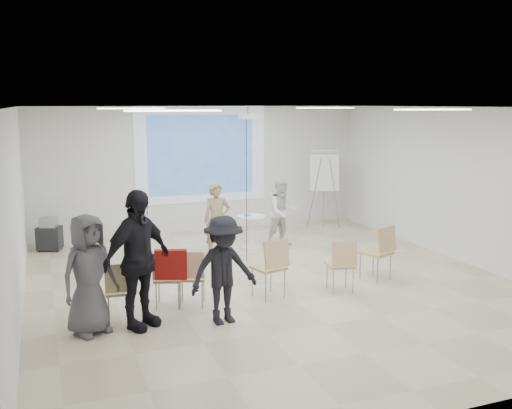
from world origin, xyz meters
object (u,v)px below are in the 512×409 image
object	(u,v)px
pedestal_table	(251,230)
chair_center	(272,263)
chair_far_left	(120,287)
audience_left	(137,250)
chair_right_inner	(342,262)
flipchart_easel	(324,172)
player_right	(283,208)
av_cart	(49,235)
audience_mid	(223,263)
audience_outer	(88,267)
laptop	(191,275)
chair_left_inner	(191,274)
chair_left_mid	(168,275)
player_left	(217,215)
chair_right_far	(380,248)

from	to	relation	value
pedestal_table	chair_center	distance (m)	3.16
chair_far_left	audience_left	distance (m)	0.68
chair_right_inner	chair_far_left	bearing A→B (deg)	-169.29
chair_center	flipchart_easel	size ratio (longest dim) A/B	0.51
player_right	av_cart	bearing A→B (deg)	155.64
audience_mid	flipchart_easel	xyz separation A→B (m)	(4.17, 5.01, 0.55)
pedestal_table	audience_outer	distance (m)	5.02
chair_far_left	chair_center	size ratio (longest dim) A/B	0.91
laptop	audience_left	bearing A→B (deg)	54.02
chair_left_inner	flipchart_easel	bearing A→B (deg)	63.26
chair_left_mid	chair_left_inner	size ratio (longest dim) A/B	1.00
laptop	audience_mid	bearing A→B (deg)	125.04
audience_mid	player_left	bearing A→B (deg)	66.07
chair_center	chair_right_inner	xyz separation A→B (m)	(1.18, -0.14, -0.05)
chair_center	audience_left	size ratio (longest dim) A/B	0.44
chair_far_left	av_cart	bearing A→B (deg)	106.07
chair_far_left	chair_right_inner	bearing A→B (deg)	6.25
chair_left_inner	laptop	size ratio (longest dim) A/B	2.73
player_right	av_cart	distance (m)	4.98
av_cart	chair_center	bearing A→B (deg)	-35.48
chair_left_inner	av_cart	distance (m)	4.80
chair_right_far	av_cart	bearing A→B (deg)	120.54
player_left	player_right	xyz separation A→B (m)	(1.58, 0.33, -0.02)
chair_right_far	audience_mid	world-z (taller)	audience_mid
player_right	pedestal_table	bearing A→B (deg)	172.73
chair_left_mid	flipchart_easel	size ratio (longest dim) A/B	0.46
chair_left_mid	laptop	xyz separation A→B (m)	(0.37, 0.02, -0.05)
chair_left_mid	laptop	world-z (taller)	chair_left_mid
laptop	flipchart_easel	size ratio (longest dim) A/B	0.17
chair_left_mid	audience_mid	world-z (taller)	audience_mid
player_left	chair_far_left	xyz separation A→B (m)	(-2.31, -2.91, -0.33)
chair_far_left	chair_right_far	world-z (taller)	chair_right_far
chair_center	flipchart_easel	world-z (taller)	flipchart_easel
player_right	chair_right_far	distance (m)	2.95
chair_left_inner	audience_left	world-z (taller)	audience_left
player_right	chair_left_mid	bearing A→B (deg)	-145.16
flipchart_easel	laptop	bearing A→B (deg)	-114.37
pedestal_table	audience_mid	world-z (taller)	audience_mid
chair_left_mid	chair_right_inner	world-z (taller)	chair_right_inner
chair_left_inner	chair_right_far	distance (m)	3.39
chair_far_left	audience_mid	distance (m)	1.50
player_right	audience_left	size ratio (longest dim) A/B	0.75
chair_far_left	chair_right_far	size ratio (longest dim) A/B	0.90
chair_left_inner	av_cart	bearing A→B (deg)	133.69
laptop	audience_left	world-z (taller)	audience_left
chair_far_left	audience_mid	world-z (taller)	audience_mid
chair_right_far	chair_right_inner	bearing A→B (deg)	178.23
player_right	laptop	world-z (taller)	player_right
chair_far_left	chair_right_far	xyz separation A→B (m)	(4.48, 0.36, 0.06)
audience_outer	av_cart	world-z (taller)	audience_outer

